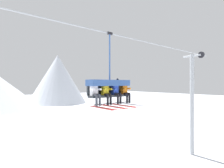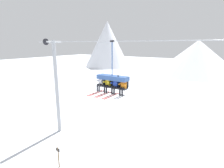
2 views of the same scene
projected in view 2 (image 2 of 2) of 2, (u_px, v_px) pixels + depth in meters
ground_plane at (118, 154)px, 14.11m from camera, size 200.00×200.00×0.00m
mountain_peak_west at (107, 44)px, 66.85m from camera, size 17.12×17.12×17.00m
mountain_peak_central at (197, 57)px, 50.06m from camera, size 23.45×23.45×9.83m
lift_tower_near at (56, 86)px, 16.86m from camera, size 0.36×1.88×9.17m
lift_cable at (133, 41)px, 10.62m from camera, size 19.17×0.05×0.05m
chairlift_chair at (113, 79)px, 12.11m from camera, size 2.32×0.74×3.52m
skier_white at (100, 83)px, 12.52m from camera, size 0.46×1.70×1.23m
skier_yellow at (107, 84)px, 12.18m from camera, size 0.46×1.70×1.23m
skier_blue at (115, 85)px, 11.83m from camera, size 0.48×1.70×1.34m
skier_orange at (123, 86)px, 11.49m from camera, size 0.46×1.70×1.23m
trail_sign at (58, 156)px, 12.43m from camera, size 0.36×0.08×1.60m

